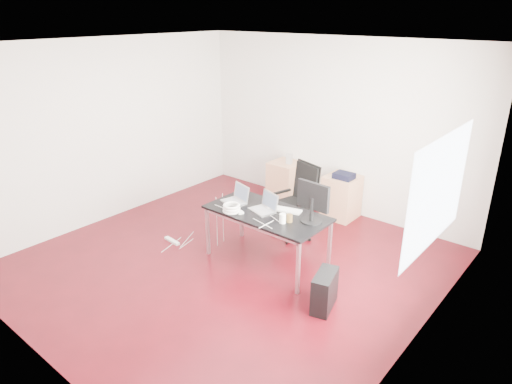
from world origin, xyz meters
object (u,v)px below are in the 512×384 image
Objects in this scene: pc_tower at (325,291)px; office_chair at (298,197)px; desk at (267,216)px; filing_cabinet_left at (285,181)px; filing_cabinet_right at (341,197)px.

office_chair is at bearing 118.95° from pc_tower.
filing_cabinet_left is (-1.09, 1.90, -0.33)m from desk.
desk is 1.92m from filing_cabinet_right.
office_chair is 1.02m from filing_cabinet_right.
pc_tower is at bearing -29.64° from office_chair.
filing_cabinet_left is at bearing 150.08° from office_chair.
filing_cabinet_left is at bearing 118.83° from pc_tower.
filing_cabinet_left and filing_cabinet_right have the same top height.
desk is at bearing 146.03° from pc_tower.
filing_cabinet_left is 1.56× the size of pc_tower.
office_chair is 1.54× the size of filing_cabinet_left.
filing_cabinet_left is 1.12m from filing_cabinet_right.
desk reaches higher than pc_tower.
filing_cabinet_right is at bearing 0.00° from filing_cabinet_left.
office_chair reaches higher than filing_cabinet_right.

